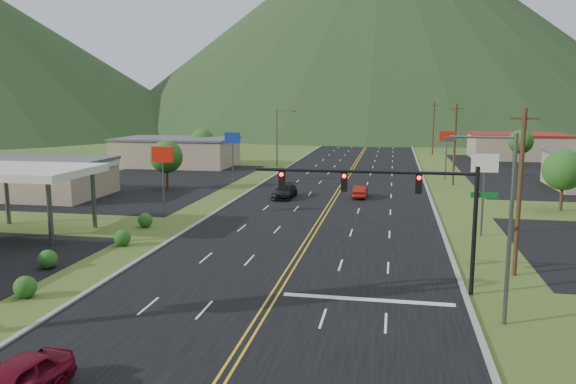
% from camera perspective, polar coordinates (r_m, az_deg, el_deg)
% --- Properties ---
extents(traffic_signal, '(13.10, 0.43, 7.00)m').
position_cam_1_polar(traffic_signal, '(31.02, 11.22, -0.37)').
color(traffic_signal, black).
rests_on(traffic_signal, ground).
extents(streetlight_east, '(3.28, 0.25, 9.00)m').
position_cam_1_polar(streetlight_east, '(27.58, 21.07, -2.34)').
color(streetlight_east, '#59595E').
rests_on(streetlight_east, ground).
extents(streetlight_west, '(3.28, 0.25, 9.00)m').
position_cam_1_polar(streetlight_west, '(88.56, -0.93, 5.92)').
color(streetlight_west, '#59595E').
rests_on(streetlight_west, ground).
extents(gas_canopy, '(10.00, 8.00, 5.30)m').
position_cam_1_polar(gas_canopy, '(48.07, -25.22, 1.77)').
color(gas_canopy, white).
rests_on(gas_canopy, ground).
extents(building_west_mid, '(14.40, 10.40, 4.10)m').
position_cam_1_polar(building_west_mid, '(67.08, -24.06, 1.51)').
color(building_west_mid, tan).
rests_on(building_west_mid, ground).
extents(building_west_far, '(18.40, 11.40, 4.50)m').
position_cam_1_polar(building_west_far, '(91.58, -11.26, 4.03)').
color(building_west_far, tan).
rests_on(building_west_far, ground).
extents(building_east_far, '(16.40, 12.40, 4.50)m').
position_cam_1_polar(building_east_far, '(109.13, 22.28, 4.34)').
color(building_east_far, tan).
rests_on(building_east_far, ground).
extents(pole_sign_west_a, '(2.00, 0.18, 6.40)m').
position_cam_1_polar(pole_sign_west_a, '(51.04, -12.61, 3.03)').
color(pole_sign_west_a, '#59595E').
rests_on(pole_sign_west_a, ground).
extents(pole_sign_west_b, '(2.00, 0.18, 6.40)m').
position_cam_1_polar(pole_sign_west_b, '(71.69, -5.67, 4.97)').
color(pole_sign_west_b, '#59595E').
rests_on(pole_sign_west_b, ground).
extents(pole_sign_east_a, '(2.00, 0.18, 6.40)m').
position_cam_1_polar(pole_sign_east_a, '(45.44, 19.33, 1.98)').
color(pole_sign_east_a, '#59595E').
rests_on(pole_sign_east_a, ground).
extents(pole_sign_east_b, '(2.00, 0.18, 6.40)m').
position_cam_1_polar(pole_sign_east_b, '(77.09, 15.84, 4.97)').
color(pole_sign_east_b, '#59595E').
rests_on(pole_sign_east_b, ground).
extents(tree_west_a, '(3.84, 3.84, 5.82)m').
position_cam_1_polar(tree_west_a, '(67.22, -12.26, 3.52)').
color(tree_west_a, '#382314').
rests_on(tree_west_a, ground).
extents(tree_west_b, '(3.84, 3.84, 5.82)m').
position_cam_1_polar(tree_west_b, '(94.13, -8.69, 5.23)').
color(tree_west_b, '#382314').
rests_on(tree_west_b, ground).
extents(tree_east_a, '(3.84, 3.84, 5.82)m').
position_cam_1_polar(tree_east_a, '(59.15, 26.20, 2.00)').
color(tree_east_a, '#382314').
rests_on(tree_east_a, ground).
extents(tree_east_b, '(3.84, 3.84, 5.82)m').
position_cam_1_polar(tree_east_b, '(96.88, 22.58, 4.74)').
color(tree_east_b, '#382314').
rests_on(tree_east_b, ground).
extents(utility_pole_a, '(1.60, 0.28, 10.00)m').
position_cam_1_polar(utility_pole_a, '(35.77, 22.47, 0.05)').
color(utility_pole_a, '#382314').
rests_on(utility_pole_a, ground).
extents(utility_pole_b, '(1.60, 0.28, 10.00)m').
position_cam_1_polar(utility_pole_b, '(72.17, 16.58, 4.72)').
color(utility_pole_b, '#382314').
rests_on(utility_pole_b, ground).
extents(utility_pole_c, '(1.60, 0.28, 10.00)m').
position_cam_1_polar(utility_pole_c, '(111.96, 14.54, 6.32)').
color(utility_pole_c, '#382314').
rests_on(utility_pole_c, ground).
extents(utility_pole_d, '(1.60, 0.28, 10.00)m').
position_cam_1_polar(utility_pole_d, '(151.87, 13.57, 7.07)').
color(utility_pole_d, '#382314').
rests_on(utility_pole_d, ground).
extents(mountain_n, '(220.00, 220.00, 85.00)m').
position_cam_1_polar(mountain_n, '(238.83, 9.53, 16.93)').
color(mountain_n, '#1E3719').
rests_on(mountain_n, ground).
extents(car_dark_mid, '(2.27, 5.01, 1.42)m').
position_cam_1_polar(car_dark_mid, '(60.21, -0.32, 0.02)').
color(car_dark_mid, black).
rests_on(car_dark_mid, ground).
extents(car_red_far, '(1.48, 3.96, 1.29)m').
position_cam_1_polar(car_red_far, '(61.00, 7.36, 0.01)').
color(car_red_far, maroon).
rests_on(car_red_far, ground).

